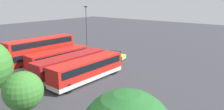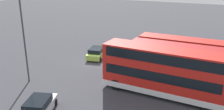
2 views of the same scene
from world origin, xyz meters
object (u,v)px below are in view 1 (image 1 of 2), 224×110
Objects in this scene: bus_single_deck_near_end at (88,69)px; lamp_post_tall at (86,25)px; bus_double_decker_fourth at (41,51)px; car_hatchback_silver at (114,55)px; bus_single_deck_second at (71,64)px; car_small_green at (54,47)px; bus_single_deck_third at (59,59)px.

lamp_post_tall reaches higher than bus_single_deck_near_end.
bus_double_decker_fourth reaches higher than car_hatchback_silver.
car_small_green is at bearing -28.52° from bus_single_deck_second.
lamp_post_tall is (10.42, -13.45, 3.64)m from bus_single_deck_second.
lamp_post_tall reaches higher than bus_single_deck_third.
bus_single_deck_third is at bearing -11.68° from bus_single_deck_second.
bus_single_deck_near_end is at bearing 156.05° from car_small_green.
bus_double_decker_fourth reaches higher than bus_single_deck_near_end.
lamp_post_tall is (-4.46, -5.36, 4.56)m from car_small_green.
car_small_green is (14.17, 2.51, -0.00)m from car_hatchback_silver.
bus_single_deck_near_end is at bearing 135.56° from lamp_post_tall.
car_hatchback_silver is 0.47× the size of lamp_post_tall.
bus_single_deck_second and bus_single_deck_third have the same top height.
bus_single_deck_third is at bearing 72.14° from car_hatchback_silver.
bus_single_deck_near_end reaches higher than car_small_green.
car_small_green is (7.65, -8.04, -1.75)m from bus_double_decker_fourth.
bus_double_decker_fourth is (10.50, -0.02, 0.83)m from bus_single_deck_near_end.
bus_double_decker_fourth is 14.07m from lamp_post_tall.
bus_single_deck_second is 1.02× the size of bus_double_decker_fourth.
car_hatchback_silver is 11.10m from lamp_post_tall.
bus_single_deck_second is at bearing 151.48° from car_small_green.
bus_double_decker_fourth reaches higher than bus_single_deck_third.
car_small_green is (14.88, -8.09, -0.92)m from bus_single_deck_second.
bus_double_decker_fourth is (3.36, 0.76, 0.83)m from bus_single_deck_third.
lamp_post_tall is (3.19, -13.41, 2.81)m from bus_double_decker_fourth.
car_hatchback_silver is (3.98, -10.57, -0.92)m from bus_single_deck_near_end.
bus_single_deck_near_end is 1.00× the size of bus_double_decker_fourth.
bus_single_deck_near_end is 2.64× the size of car_hatchback_silver.
bus_single_deck_second is 2.69× the size of car_hatchback_silver.
bus_single_deck_third is 3.55m from bus_double_decker_fourth.
bus_double_decker_fourth is 2.65× the size of car_small_green.
car_hatchback_silver is at bearing -169.96° from car_small_green.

